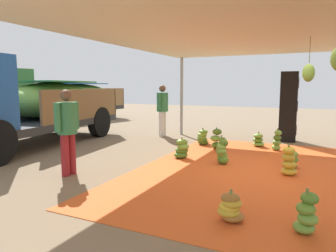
{
  "coord_description": "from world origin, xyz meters",
  "views": [
    {
      "loc": [
        -6.17,
        -0.94,
        1.68
      ],
      "look_at": [
        0.27,
        2.14,
        0.77
      ],
      "focal_mm": 32.99,
      "sensor_mm": 36.0,
      "label": 1
    }
  ],
  "objects_px": {
    "banana_bunch_9": "(258,140)",
    "speaker_stack": "(289,107)",
    "banana_bunch_4": "(231,208)",
    "banana_bunch_5": "(217,139)",
    "cargo_truck_main": "(18,104)",
    "banana_bunch_7": "(222,152)",
    "banana_bunch_0": "(221,145)",
    "banana_bunch_3": "(292,160)",
    "banana_bunch_2": "(306,215)",
    "worker_1": "(67,126)",
    "banana_bunch_11": "(277,141)",
    "banana_bunch_6": "(203,138)",
    "banana_bunch_8": "(182,149)",
    "banana_bunch_10": "(289,162)",
    "cargo_truck_far": "(49,97)",
    "worker_0": "(162,107)"
  },
  "relations": [
    {
      "from": "cargo_truck_far",
      "to": "banana_bunch_9",
      "type": "bearing_deg",
      "value": -100.17
    },
    {
      "from": "banana_bunch_6",
      "to": "worker_1",
      "type": "bearing_deg",
      "value": 162.11
    },
    {
      "from": "banana_bunch_2",
      "to": "worker_1",
      "type": "height_order",
      "value": "worker_1"
    },
    {
      "from": "banana_bunch_3",
      "to": "cargo_truck_main",
      "type": "xyz_separation_m",
      "value": [
        -0.81,
        7.06,
        1.04
      ]
    },
    {
      "from": "banana_bunch_4",
      "to": "banana_bunch_11",
      "type": "xyz_separation_m",
      "value": [
        4.81,
        -0.02,
        0.09
      ]
    },
    {
      "from": "banana_bunch_8",
      "to": "banana_bunch_10",
      "type": "relative_size",
      "value": 0.83
    },
    {
      "from": "banana_bunch_4",
      "to": "banana_bunch_10",
      "type": "height_order",
      "value": "banana_bunch_10"
    },
    {
      "from": "speaker_stack",
      "to": "banana_bunch_10",
      "type": "bearing_deg",
      "value": -175.06
    },
    {
      "from": "banana_bunch_10",
      "to": "worker_1",
      "type": "xyz_separation_m",
      "value": [
        -1.76,
        3.81,
        0.69
      ]
    },
    {
      "from": "banana_bunch_8",
      "to": "banana_bunch_10",
      "type": "bearing_deg",
      "value": -100.46
    },
    {
      "from": "banana_bunch_5",
      "to": "banana_bunch_7",
      "type": "height_order",
      "value": "banana_bunch_7"
    },
    {
      "from": "banana_bunch_3",
      "to": "banana_bunch_4",
      "type": "relative_size",
      "value": 1.01
    },
    {
      "from": "banana_bunch_2",
      "to": "banana_bunch_10",
      "type": "bearing_deg",
      "value": 8.64
    },
    {
      "from": "banana_bunch_6",
      "to": "banana_bunch_8",
      "type": "relative_size",
      "value": 0.99
    },
    {
      "from": "worker_1",
      "to": "speaker_stack",
      "type": "distance_m",
      "value": 6.7
    },
    {
      "from": "banana_bunch_11",
      "to": "cargo_truck_main",
      "type": "xyz_separation_m",
      "value": [
        -2.58,
        6.56,
        0.95
      ]
    },
    {
      "from": "banana_bunch_4",
      "to": "worker_1",
      "type": "distance_m",
      "value": 3.48
    },
    {
      "from": "cargo_truck_main",
      "to": "banana_bunch_7",
      "type": "bearing_deg",
      "value": -84.48
    },
    {
      "from": "banana_bunch_8",
      "to": "banana_bunch_11",
      "type": "bearing_deg",
      "value": -45.31
    },
    {
      "from": "banana_bunch_2",
      "to": "banana_bunch_11",
      "type": "relative_size",
      "value": 0.91
    },
    {
      "from": "banana_bunch_5",
      "to": "banana_bunch_11",
      "type": "distance_m",
      "value": 1.58
    },
    {
      "from": "banana_bunch_0",
      "to": "banana_bunch_6",
      "type": "relative_size",
      "value": 0.85
    },
    {
      "from": "banana_bunch_5",
      "to": "banana_bunch_9",
      "type": "xyz_separation_m",
      "value": [
        0.76,
        -0.99,
        -0.08
      ]
    },
    {
      "from": "banana_bunch_2",
      "to": "cargo_truck_far",
      "type": "bearing_deg",
      "value": 58.32
    },
    {
      "from": "banana_bunch_3",
      "to": "banana_bunch_6",
      "type": "relative_size",
      "value": 0.85
    },
    {
      "from": "speaker_stack",
      "to": "cargo_truck_main",
      "type": "bearing_deg",
      "value": 122.16
    },
    {
      "from": "banana_bunch_2",
      "to": "banana_bunch_10",
      "type": "xyz_separation_m",
      "value": [
        2.44,
        0.37,
        0.03
      ]
    },
    {
      "from": "banana_bunch_10",
      "to": "worker_1",
      "type": "relative_size",
      "value": 0.36
    },
    {
      "from": "banana_bunch_4",
      "to": "banana_bunch_5",
      "type": "distance_m",
      "value": 4.64
    },
    {
      "from": "banana_bunch_9",
      "to": "worker_1",
      "type": "distance_m",
      "value": 5.31
    },
    {
      "from": "cargo_truck_far",
      "to": "worker_0",
      "type": "distance_m",
      "value": 6.61
    },
    {
      "from": "banana_bunch_2",
      "to": "cargo_truck_main",
      "type": "relative_size",
      "value": 0.08
    },
    {
      "from": "banana_bunch_2",
      "to": "speaker_stack",
      "type": "relative_size",
      "value": 0.25
    },
    {
      "from": "banana_bunch_6",
      "to": "cargo_truck_main",
      "type": "height_order",
      "value": "cargo_truck_main"
    },
    {
      "from": "banana_bunch_0",
      "to": "speaker_stack",
      "type": "relative_size",
      "value": 0.2
    },
    {
      "from": "banana_bunch_3",
      "to": "banana_bunch_7",
      "type": "xyz_separation_m",
      "value": [
        -0.26,
        1.41,
        0.09
      ]
    },
    {
      "from": "banana_bunch_0",
      "to": "banana_bunch_3",
      "type": "height_order",
      "value": "same"
    },
    {
      "from": "banana_bunch_3",
      "to": "banana_bunch_7",
      "type": "distance_m",
      "value": 1.44
    },
    {
      "from": "speaker_stack",
      "to": "worker_1",
      "type": "bearing_deg",
      "value": 148.83
    },
    {
      "from": "cargo_truck_far",
      "to": "worker_1",
      "type": "relative_size",
      "value": 4.51
    },
    {
      "from": "banana_bunch_4",
      "to": "cargo_truck_far",
      "type": "distance_m",
      "value": 12.43
    },
    {
      "from": "banana_bunch_4",
      "to": "cargo_truck_far",
      "type": "bearing_deg",
      "value": 56.13
    },
    {
      "from": "cargo_truck_far",
      "to": "speaker_stack",
      "type": "relative_size",
      "value": 3.44
    },
    {
      "from": "banana_bunch_0",
      "to": "banana_bunch_4",
      "type": "xyz_separation_m",
      "value": [
        -4.1,
        -1.28,
        -0.0
      ]
    },
    {
      "from": "banana_bunch_11",
      "to": "cargo_truck_main",
      "type": "distance_m",
      "value": 7.11
    },
    {
      "from": "banana_bunch_2",
      "to": "banana_bunch_8",
      "type": "distance_m",
      "value": 3.99
    },
    {
      "from": "banana_bunch_2",
      "to": "banana_bunch_4",
      "type": "distance_m",
      "value": 0.87
    },
    {
      "from": "banana_bunch_11",
      "to": "worker_1",
      "type": "bearing_deg",
      "value": 140.86
    },
    {
      "from": "banana_bunch_9",
      "to": "speaker_stack",
      "type": "height_order",
      "value": "speaker_stack"
    },
    {
      "from": "banana_bunch_2",
      "to": "banana_bunch_6",
      "type": "distance_m",
      "value": 5.52
    }
  ]
}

